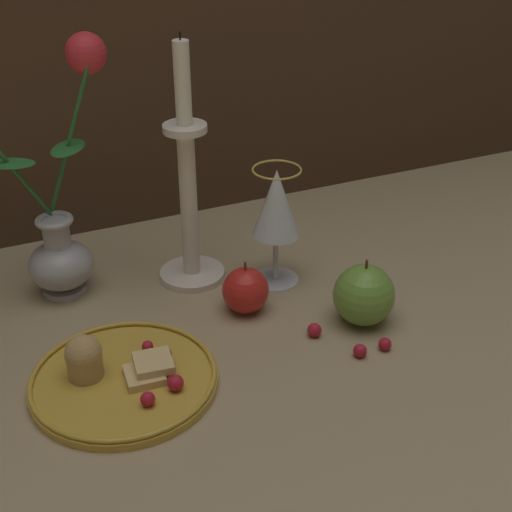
% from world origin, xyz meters
% --- Properties ---
extents(ground_plane, '(2.40, 2.40, 0.00)m').
position_xyz_m(ground_plane, '(0.00, 0.00, 0.00)').
color(ground_plane, '#9E8966').
rests_on(ground_plane, ground).
extents(vase, '(0.22, 0.10, 0.35)m').
position_xyz_m(vase, '(-0.19, 0.17, 0.13)').
color(vase, '#A3A3A8').
rests_on(vase, ground_plane).
extents(plate_with_pastries, '(0.22, 0.22, 0.07)m').
position_xyz_m(plate_with_pastries, '(-0.17, -0.07, 0.01)').
color(plate_with_pastries, gold).
rests_on(plate_with_pastries, ground_plane).
extents(wine_glass, '(0.07, 0.07, 0.18)m').
position_xyz_m(wine_glass, '(0.10, 0.07, 0.12)').
color(wine_glass, silver).
rests_on(wine_glass, ground_plane).
extents(candlestick, '(0.10, 0.10, 0.36)m').
position_xyz_m(candlestick, '(-0.01, 0.13, 0.13)').
color(candlestick, silver).
rests_on(candlestick, ground_plane).
extents(apple_beside_vase, '(0.06, 0.06, 0.08)m').
position_xyz_m(apple_beside_vase, '(0.03, 0.01, 0.03)').
color(apple_beside_vase, red).
rests_on(apple_beside_vase, ground_plane).
extents(apple_near_glass, '(0.08, 0.08, 0.09)m').
position_xyz_m(apple_near_glass, '(0.16, -0.07, 0.04)').
color(apple_near_glass, '#669938').
rests_on(apple_near_glass, ground_plane).
extents(berry_near_plate, '(0.02, 0.02, 0.02)m').
position_xyz_m(berry_near_plate, '(0.09, -0.08, 0.01)').
color(berry_near_plate, '#AD192D').
rests_on(berry_near_plate, ground_plane).
extents(berry_front_center, '(0.02, 0.02, 0.02)m').
position_xyz_m(berry_front_center, '(0.12, -0.14, 0.01)').
color(berry_front_center, '#AD192D').
rests_on(berry_front_center, ground_plane).
extents(berry_by_glass_stem, '(0.02, 0.02, 0.02)m').
position_xyz_m(berry_by_glass_stem, '(0.16, -0.14, 0.01)').
color(berry_by_glass_stem, '#AD192D').
rests_on(berry_by_glass_stem, ground_plane).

